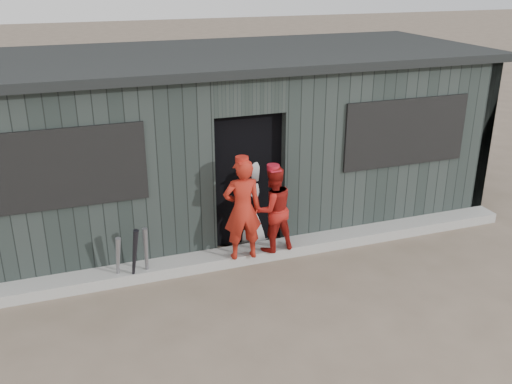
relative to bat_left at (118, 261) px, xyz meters
name	(u,v)px	position (x,y,z in m)	size (l,w,h in m)	color
ground	(310,330)	(1.88, -1.71, -0.35)	(80.00, 80.00, 0.00)	brown
curb	(256,253)	(1.88, 0.11, -0.28)	(8.00, 0.36, 0.15)	#999994
bat_left	(118,261)	(0.00, 0.00, 0.00)	(0.07, 0.07, 0.70)	gray
bat_mid	(146,254)	(0.36, -0.01, 0.04)	(0.07, 0.07, 0.77)	slate
bat_right	(134,257)	(0.20, -0.09, 0.06)	(0.07, 0.07, 0.82)	black
player_red_left	(242,209)	(1.64, -0.07, 0.50)	(0.51, 0.33, 1.40)	#AA2214
player_red_right	(273,209)	(2.10, 0.01, 0.40)	(0.59, 0.46, 1.21)	maroon
player_grey_back	(252,201)	(1.99, 0.58, 0.32)	(0.65, 0.43, 1.34)	#AFAFAF
dugout	(220,138)	(1.88, 1.79, 0.94)	(8.30, 3.30, 2.62)	black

